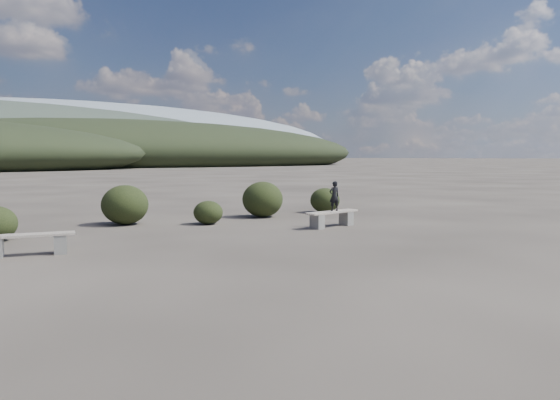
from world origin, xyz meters
TOP-DOWN VIEW (x-y plane):
  - ground at (0.00, 0.00)m, footprint 1200.00×1200.00m
  - bench_left at (-4.64, 5.42)m, footprint 1.94×0.79m
  - bench_right at (3.91, 5.39)m, footprint 1.99×0.66m
  - seated_person at (4.00, 5.41)m, footprint 0.37×0.28m
  - shrub_b at (-1.10, 9.59)m, footprint 1.46×1.46m
  - shrub_c at (1.11, 8.17)m, footprint 0.94×0.94m
  - shrub_d at (3.65, 8.92)m, footprint 1.45×1.45m
  - shrub_e at (6.46, 8.86)m, footprint 1.14×1.14m

SIDE VIEW (x-z plane):
  - ground at x=0.00m, z-range 0.00..0.00m
  - bench_left at x=-4.64m, z-range 0.05..0.53m
  - bench_right at x=3.91m, z-range 0.05..0.54m
  - shrub_c at x=1.11m, z-range 0.00..0.75m
  - shrub_e at x=6.46m, z-range 0.00..0.95m
  - shrub_b at x=-1.10m, z-range 0.00..1.26m
  - shrub_d at x=3.65m, z-range 0.00..1.27m
  - seated_person at x=4.00m, z-range 0.49..1.40m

